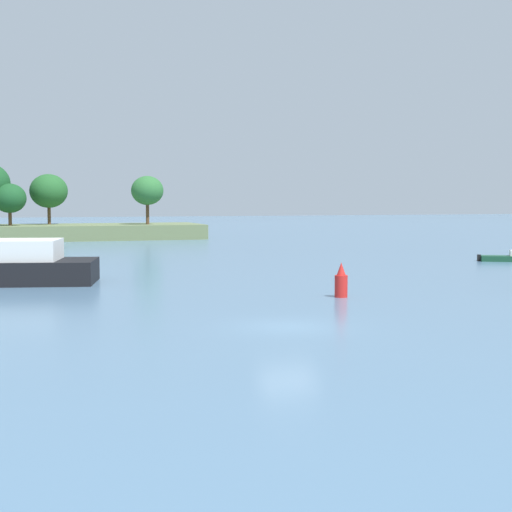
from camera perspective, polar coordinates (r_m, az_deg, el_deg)
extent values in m
plane|color=slate|center=(32.00, 2.42, -5.31)|extent=(400.00, 400.00, 0.00)
cylinder|color=#513823|center=(102.03, -17.92, 2.69)|extent=(0.44, 0.44, 1.83)
ellipsoid|color=#194C23|center=(102.00, -17.96, 4.14)|extent=(4.16, 4.16, 3.74)
cylinder|color=#513823|center=(105.60, -15.22, 2.97)|extent=(0.44, 0.44, 2.46)
ellipsoid|color=#235B28|center=(105.58, -15.25, 4.72)|extent=(5.00, 5.00, 4.50)
cylinder|color=#513823|center=(102.69, -8.12, 3.14)|extent=(0.44, 0.44, 2.81)
ellipsoid|color=#2D6B33|center=(102.68, -8.14, 4.88)|extent=(4.29, 4.29, 3.86)
cube|color=#19472D|center=(68.63, 18.38, -0.19)|extent=(4.74, 3.38, 0.47)
cube|color=black|center=(68.28, 16.34, -0.13)|extent=(0.40, 0.41, 0.56)
cylinder|color=red|center=(41.64, 6.39, -2.26)|extent=(0.70, 0.70, 1.20)
cone|color=red|center=(41.54, 6.40, -0.96)|extent=(0.49, 0.49, 0.70)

